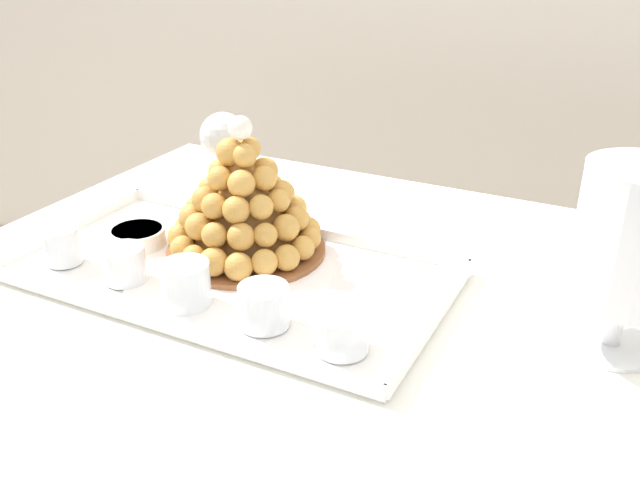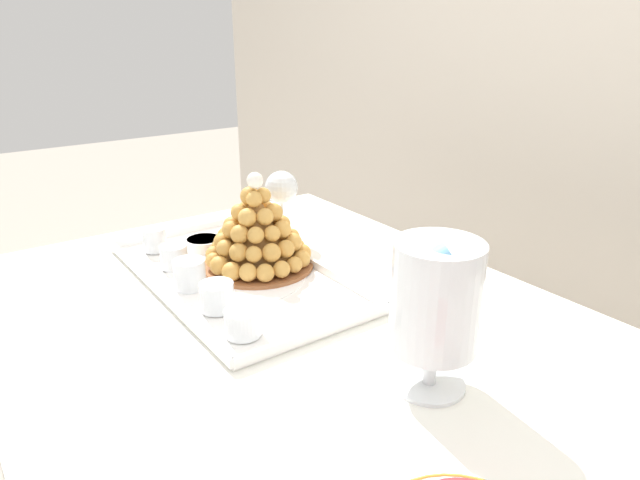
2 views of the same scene
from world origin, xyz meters
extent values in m
cylinder|color=brown|center=(-0.58, 0.39, 0.39)|extent=(0.04, 0.04, 0.78)
cube|color=brown|center=(0.00, 0.00, 0.79)|extent=(1.29, 0.90, 0.02)
cube|color=white|center=(0.00, 0.00, 0.80)|extent=(1.35, 0.96, 0.00)
cube|color=white|center=(0.00, 0.48, 0.67)|extent=(1.35, 0.01, 0.26)
cube|color=white|center=(-0.67, 0.00, 0.67)|extent=(0.01, 0.96, 0.26)
cube|color=white|center=(-0.24, 0.00, 0.80)|extent=(0.61, 0.32, 0.01)
cube|color=white|center=(-0.24, -0.16, 0.82)|extent=(0.61, 0.01, 0.02)
cube|color=white|center=(-0.24, 0.16, 0.82)|extent=(0.61, 0.01, 0.02)
cube|color=white|center=(-0.54, 0.00, 0.82)|extent=(0.01, 0.32, 0.02)
cube|color=white|center=(0.07, 0.00, 0.82)|extent=(0.01, 0.32, 0.02)
cylinder|color=white|center=(-0.24, 0.00, 0.81)|extent=(0.30, 0.30, 0.00)
cylinder|color=brown|center=(-0.25, 0.06, 0.81)|extent=(0.24, 0.24, 0.01)
cone|color=#B17836|center=(-0.25, 0.06, 0.90)|extent=(0.16, 0.16, 0.16)
sphere|color=gold|center=(-0.16, 0.06, 0.84)|extent=(0.04, 0.04, 0.04)
sphere|color=gold|center=(-0.16, 0.10, 0.84)|extent=(0.03, 0.03, 0.03)
sphere|color=gold|center=(-0.18, 0.13, 0.83)|extent=(0.04, 0.04, 0.04)
sphere|color=gold|center=(-0.21, 0.15, 0.83)|extent=(0.04, 0.04, 0.04)
sphere|color=gold|center=(-0.24, 0.16, 0.83)|extent=(0.04, 0.04, 0.04)
sphere|color=gold|center=(-0.28, 0.16, 0.84)|extent=(0.04, 0.04, 0.04)
sphere|color=gold|center=(-0.31, 0.14, 0.84)|extent=(0.04, 0.04, 0.04)
sphere|color=gold|center=(-0.33, 0.11, 0.84)|extent=(0.04, 0.04, 0.04)
sphere|color=gold|center=(-0.35, 0.08, 0.83)|extent=(0.04, 0.04, 0.04)
sphere|color=gold|center=(-0.35, 0.05, 0.84)|extent=(0.04, 0.04, 0.04)
sphere|color=gold|center=(-0.33, 0.01, 0.84)|extent=(0.04, 0.04, 0.04)
sphere|color=gold|center=(-0.31, -0.01, 0.84)|extent=(0.04, 0.04, 0.04)
sphere|color=gold|center=(-0.28, -0.03, 0.84)|extent=(0.03, 0.03, 0.03)
sphere|color=gold|center=(-0.24, -0.03, 0.84)|extent=(0.04, 0.04, 0.04)
sphere|color=gold|center=(-0.21, -0.02, 0.83)|extent=(0.04, 0.04, 0.04)
sphere|color=gold|center=(-0.18, 0.00, 0.84)|extent=(0.04, 0.04, 0.04)
sphere|color=gold|center=(-0.16, 0.03, 0.83)|extent=(0.04, 0.04, 0.04)
sphere|color=gold|center=(-0.18, 0.09, 0.87)|extent=(0.04, 0.04, 0.04)
sphere|color=gold|center=(-0.20, 0.12, 0.87)|extent=(0.04, 0.04, 0.04)
sphere|color=gold|center=(-0.23, 0.14, 0.87)|extent=(0.04, 0.04, 0.04)
sphere|color=gold|center=(-0.27, 0.14, 0.87)|extent=(0.04, 0.04, 0.04)
sphere|color=gold|center=(-0.30, 0.12, 0.87)|extent=(0.04, 0.04, 0.04)
sphere|color=gold|center=(-0.32, 0.09, 0.87)|extent=(0.04, 0.04, 0.04)
sphere|color=gold|center=(-0.33, 0.06, 0.87)|extent=(0.04, 0.04, 0.04)
sphere|color=gold|center=(-0.31, 0.02, 0.87)|extent=(0.04, 0.04, 0.04)
sphere|color=gold|center=(-0.29, 0.00, 0.87)|extent=(0.04, 0.04, 0.04)
sphere|color=gold|center=(-0.25, -0.01, 0.87)|extent=(0.04, 0.04, 0.04)
sphere|color=gold|center=(-0.22, 0.00, 0.87)|extent=(0.04, 0.04, 0.04)
sphere|color=gold|center=(-0.19, 0.02, 0.87)|extent=(0.03, 0.03, 0.03)
sphere|color=gold|center=(-0.18, 0.05, 0.87)|extent=(0.04, 0.04, 0.04)
sphere|color=gold|center=(-0.21, 0.10, 0.90)|extent=(0.04, 0.04, 0.04)
sphere|color=gold|center=(-0.24, 0.12, 0.90)|extent=(0.04, 0.04, 0.04)
sphere|color=gold|center=(-0.27, 0.12, 0.90)|extent=(0.04, 0.04, 0.04)
sphere|color=gold|center=(-0.30, 0.09, 0.90)|extent=(0.04, 0.04, 0.04)
sphere|color=gold|center=(-0.31, 0.06, 0.90)|extent=(0.04, 0.04, 0.04)
sphere|color=gold|center=(-0.29, 0.03, 0.90)|extent=(0.04, 0.04, 0.04)
sphere|color=gold|center=(-0.27, 0.01, 0.90)|extent=(0.04, 0.04, 0.04)
sphere|color=gold|center=(-0.23, 0.01, 0.90)|extent=(0.04, 0.04, 0.04)
sphere|color=gold|center=(-0.20, 0.03, 0.90)|extent=(0.04, 0.04, 0.04)
sphere|color=gold|center=(-0.20, 0.07, 0.90)|extent=(0.03, 0.03, 0.03)
sphere|color=gold|center=(-0.23, 0.09, 0.93)|extent=(0.04, 0.04, 0.04)
sphere|color=gold|center=(-0.27, 0.09, 0.93)|extent=(0.03, 0.03, 0.03)
sphere|color=gold|center=(-0.29, 0.06, 0.93)|extent=(0.04, 0.04, 0.04)
sphere|color=gold|center=(-0.27, 0.03, 0.93)|extent=(0.04, 0.04, 0.04)
sphere|color=gold|center=(-0.23, 0.03, 0.93)|extent=(0.04, 0.04, 0.04)
sphere|color=gold|center=(-0.22, 0.06, 0.93)|extent=(0.04, 0.04, 0.04)
sphere|color=gold|center=(-0.25, 0.08, 0.97)|extent=(0.03, 0.03, 0.03)
sphere|color=gold|center=(-0.27, 0.06, 0.96)|extent=(0.04, 0.04, 0.04)
sphere|color=gold|center=(-0.24, 0.05, 0.97)|extent=(0.03, 0.03, 0.03)
sphere|color=white|center=(-0.25, 0.06, 1.00)|extent=(0.03, 0.03, 0.03)
cylinder|color=silver|center=(-0.47, -0.08, 0.84)|extent=(0.05, 0.05, 0.05)
cylinder|color=#F4EAC6|center=(-0.47, -0.08, 0.82)|extent=(0.05, 0.05, 0.02)
cylinder|color=white|center=(-0.47, -0.08, 0.84)|extent=(0.05, 0.05, 0.02)
sphere|color=brown|center=(-0.47, -0.08, 0.85)|extent=(0.01, 0.01, 0.01)
cylinder|color=silver|center=(-0.35, -0.09, 0.83)|extent=(0.06, 0.06, 0.05)
cylinder|color=brown|center=(-0.35, -0.09, 0.82)|extent=(0.05, 0.05, 0.02)
cylinder|color=#8C603D|center=(-0.35, -0.09, 0.84)|extent=(0.05, 0.05, 0.01)
sphere|color=brown|center=(-0.35, -0.09, 0.85)|extent=(0.02, 0.02, 0.02)
cylinder|color=silver|center=(-0.24, -0.10, 0.84)|extent=(0.06, 0.06, 0.06)
cylinder|color=brown|center=(-0.24, -0.10, 0.82)|extent=(0.06, 0.06, 0.02)
cylinder|color=#8C603D|center=(-0.24, -0.10, 0.84)|extent=(0.06, 0.06, 0.02)
sphere|color=brown|center=(-0.24, -0.09, 0.86)|extent=(0.02, 0.02, 0.02)
cylinder|color=silver|center=(-0.12, -0.10, 0.83)|extent=(0.06, 0.06, 0.05)
cylinder|color=#F4EAC6|center=(-0.12, -0.10, 0.82)|extent=(0.06, 0.06, 0.02)
cylinder|color=white|center=(-0.12, -0.10, 0.84)|extent=(0.06, 0.06, 0.02)
sphere|color=brown|center=(-0.12, -0.09, 0.85)|extent=(0.02, 0.02, 0.02)
cylinder|color=silver|center=(-0.01, -0.10, 0.83)|extent=(0.06, 0.06, 0.05)
cylinder|color=brown|center=(-0.01, -0.10, 0.82)|extent=(0.06, 0.06, 0.02)
cylinder|color=#8C603D|center=(-0.01, -0.10, 0.84)|extent=(0.06, 0.06, 0.01)
sphere|color=brown|center=(-0.02, -0.11, 0.85)|extent=(0.02, 0.02, 0.02)
cylinder|color=white|center=(-0.41, 0.01, 0.82)|extent=(0.08, 0.08, 0.03)
cylinder|color=#F2CC59|center=(-0.41, 0.01, 0.83)|extent=(0.08, 0.08, 0.00)
cylinder|color=white|center=(0.27, 0.06, 0.80)|extent=(0.11, 0.11, 0.01)
cylinder|color=white|center=(0.27, 0.06, 0.84)|extent=(0.02, 0.02, 0.06)
cylinder|color=white|center=(0.27, 0.06, 0.95)|extent=(0.13, 0.13, 0.16)
cylinder|color=yellow|center=(0.26, 0.08, 0.88)|extent=(0.06, 0.04, 0.06)
cylinder|color=#F9A54C|center=(0.25, 0.05, 0.88)|extent=(0.05, 0.05, 0.05)
cylinder|color=brown|center=(0.25, 0.07, 0.91)|extent=(0.04, 0.05, 0.04)
cylinder|color=#F9A54C|center=(0.27, 0.04, 0.91)|extent=(0.05, 0.05, 0.05)
cylinder|color=pink|center=(0.25, 0.06, 0.93)|extent=(0.04, 0.04, 0.03)
cylinder|color=#72B2E0|center=(0.27, 0.09, 0.95)|extent=(0.06, 0.04, 0.06)
cylinder|color=#D199D8|center=(0.24, 0.05, 0.95)|extent=(0.06, 0.05, 0.06)
cylinder|color=#9ED860|center=(0.27, 0.03, 0.95)|extent=(0.05, 0.05, 0.05)
cylinder|color=#72B2E0|center=(0.25, 0.07, 0.97)|extent=(0.05, 0.05, 0.06)
cylinder|color=#9ED860|center=(0.26, 0.05, 0.97)|extent=(0.06, 0.04, 0.06)
cylinder|color=#9ED860|center=(0.24, 0.06, 0.99)|extent=(0.06, 0.05, 0.06)
cylinder|color=pink|center=(0.24, 0.05, 1.01)|extent=(0.05, 0.05, 0.03)
cylinder|color=silver|center=(-0.38, 0.21, 0.80)|extent=(0.06, 0.06, 0.00)
cylinder|color=silver|center=(-0.38, 0.21, 0.85)|extent=(0.01, 0.01, 0.09)
sphere|color=silver|center=(-0.38, 0.21, 0.93)|extent=(0.08, 0.08, 0.08)
camera|label=1|loc=(0.27, -0.71, 1.27)|focal=38.38mm
camera|label=2|loc=(0.76, -0.49, 1.31)|focal=32.26mm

